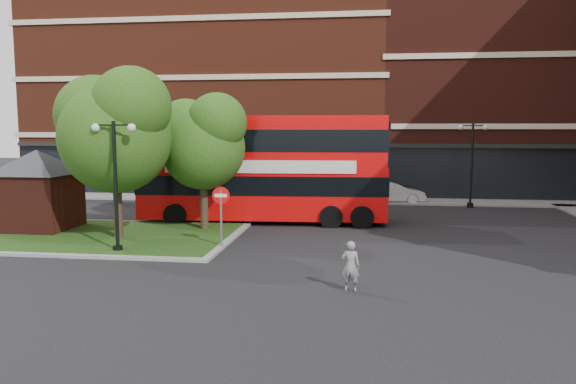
# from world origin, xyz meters

# --- Properties ---
(ground) EXTENTS (120.00, 120.00, 0.00)m
(ground) POSITION_xyz_m (0.00, 0.00, 0.00)
(ground) COLOR black
(ground) RESTS_ON ground
(pavement_far) EXTENTS (44.00, 3.00, 0.12)m
(pavement_far) POSITION_xyz_m (0.00, 16.50, 0.06)
(pavement_far) COLOR slate
(pavement_far) RESTS_ON ground
(terrace_far_left) EXTENTS (26.00, 12.00, 14.00)m
(terrace_far_left) POSITION_xyz_m (-8.00, 24.00, 7.00)
(terrace_far_left) COLOR maroon
(terrace_far_left) RESTS_ON ground
(terrace_far_right) EXTENTS (18.00, 12.00, 16.00)m
(terrace_far_right) POSITION_xyz_m (14.00, 24.00, 8.00)
(terrace_far_right) COLOR #471911
(terrace_far_right) RESTS_ON ground
(traffic_island) EXTENTS (12.60, 7.60, 0.15)m
(traffic_island) POSITION_xyz_m (-8.00, 3.00, 0.07)
(traffic_island) COLOR gray
(traffic_island) RESTS_ON ground
(kiosk) EXTENTS (6.51, 6.51, 3.60)m
(kiosk) POSITION_xyz_m (-11.00, 4.00, 2.32)
(kiosk) COLOR #471911
(kiosk) RESTS_ON traffic_island
(tree_island_west) EXTENTS (5.40, 4.71, 7.21)m
(tree_island_west) POSITION_xyz_m (-6.60, 2.58, 4.79)
(tree_island_west) COLOR #2D2116
(tree_island_west) RESTS_ON ground
(tree_island_east) EXTENTS (4.46, 3.90, 6.29)m
(tree_island_east) POSITION_xyz_m (-3.58, 5.06, 4.24)
(tree_island_east) COLOR #2D2116
(tree_island_east) RESTS_ON ground
(lamp_island) EXTENTS (1.72, 0.36, 5.00)m
(lamp_island) POSITION_xyz_m (-5.50, 0.20, 2.83)
(lamp_island) COLOR black
(lamp_island) RESTS_ON ground
(lamp_far_left) EXTENTS (1.72, 0.36, 5.00)m
(lamp_far_left) POSITION_xyz_m (2.00, 14.50, 2.83)
(lamp_far_left) COLOR black
(lamp_far_left) RESTS_ON ground
(lamp_far_right) EXTENTS (1.72, 0.36, 5.00)m
(lamp_far_right) POSITION_xyz_m (10.00, 14.50, 2.83)
(lamp_far_right) COLOR black
(lamp_far_right) RESTS_ON ground
(bus) EXTENTS (12.37, 3.46, 4.67)m
(bus) POSITION_xyz_m (-1.30, 8.00, 3.07)
(bus) COLOR red
(bus) RESTS_ON ground
(woman) EXTENTS (0.57, 0.40, 1.49)m
(woman) POSITION_xyz_m (3.37, -3.50, 0.75)
(woman) COLOR gray
(woman) RESTS_ON ground
(car_silver) EXTENTS (3.94, 1.88, 1.30)m
(car_silver) POSITION_xyz_m (-4.52, 14.50, 0.65)
(car_silver) COLOR #B6B8BE
(car_silver) RESTS_ON ground
(car_white) EXTENTS (4.09, 1.88, 1.30)m
(car_white) POSITION_xyz_m (5.54, 16.00, 0.65)
(car_white) COLOR silver
(car_white) RESTS_ON ground
(no_entry_sign) EXTENTS (0.68, 0.11, 2.47)m
(no_entry_sign) POSITION_xyz_m (-1.80, 1.50, 1.76)
(no_entry_sign) COLOR slate
(no_entry_sign) RESTS_ON ground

